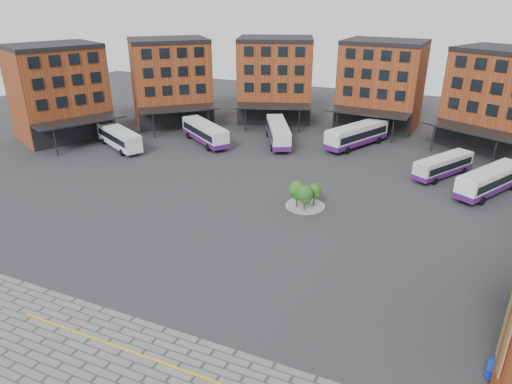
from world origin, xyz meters
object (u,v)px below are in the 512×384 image
at_px(bus_f, 490,181).
at_px(tree_island, 304,194).
at_px(bus_a, 119,137).
at_px(bus_c, 278,132).
at_px(bus_b, 205,132).
at_px(bus_e, 443,166).
at_px(bus_d, 357,135).

bearing_deg(bus_f, tree_island, -116.64).
relative_size(bus_a, bus_f, 1.00).
height_order(bus_a, bus_c, bus_c).
distance_m(bus_b, bus_c, 11.42).
relative_size(bus_c, bus_f, 1.09).
height_order(bus_a, bus_b, bus_b).
bearing_deg(bus_a, bus_b, -27.11).
distance_m(tree_island, bus_c, 23.44).
relative_size(tree_island, bus_b, 0.40).
distance_m(bus_a, bus_e, 46.12).
bearing_deg(bus_e, tree_island, -98.64).
height_order(bus_c, bus_d, bus_d).
bearing_deg(bus_e, bus_a, -139.82).
xyz_separation_m(bus_b, bus_e, (34.91, -0.08, -0.27)).
bearing_deg(bus_a, bus_d, -37.05).
xyz_separation_m(bus_b, bus_f, (40.17, -3.76, -0.08)).
bearing_deg(bus_f, bus_c, -165.89).
bearing_deg(bus_b, tree_island, -91.87).
bearing_deg(tree_island, bus_b, 143.09).
bearing_deg(bus_c, bus_e, -37.69).
bearing_deg(tree_island, bus_f, 33.73).
xyz_separation_m(tree_island, bus_b, (-21.56, 16.19, 0.04)).
xyz_separation_m(bus_c, bus_e, (24.41, -4.56, -0.31)).
relative_size(tree_island, bus_c, 0.38).
height_order(bus_d, bus_e, bus_d).
xyz_separation_m(bus_a, bus_d, (32.68, 15.28, 0.01)).
height_order(tree_island, bus_f, bus_f).
distance_m(bus_a, bus_d, 36.08).
bearing_deg(bus_b, bus_a, 160.04).
relative_size(bus_d, bus_e, 1.27).
bearing_deg(bus_c, bus_a, -177.71).
xyz_separation_m(tree_island, bus_f, (18.61, 12.43, -0.05)).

